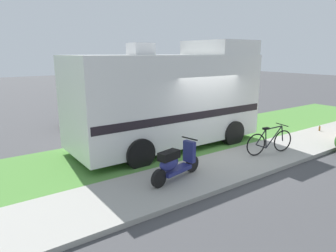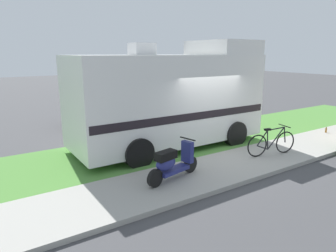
{
  "view_description": "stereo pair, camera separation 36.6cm",
  "coord_description": "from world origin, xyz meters",
  "px_view_note": "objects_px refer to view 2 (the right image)",
  "views": [
    {
      "loc": [
        -6.63,
        -6.77,
        3.21
      ],
      "look_at": [
        -1.58,
        0.3,
        1.1
      ],
      "focal_mm": 32.16,
      "sensor_mm": 36.0,
      "label": 1
    },
    {
      "loc": [
        -6.33,
        -6.98,
        3.21
      ],
      "look_at": [
        -1.58,
        0.3,
        1.1
      ],
      "focal_mm": 32.16,
      "sensor_mm": 36.0,
      "label": 2
    }
  ],
  "objects_px": {
    "scooter": "(172,163)",
    "pickup_truck_near": "(135,100)",
    "bottle_green": "(326,130)",
    "motorhome_rv": "(171,97)",
    "bicycle": "(271,143)"
  },
  "relations": [
    {
      "from": "motorhome_rv",
      "to": "bottle_green",
      "type": "xyz_separation_m",
      "value": [
        6.03,
        -2.15,
        -1.53
      ]
    },
    {
      "from": "bicycle",
      "to": "motorhome_rv",
      "type": "bearing_deg",
      "value": 125.39
    },
    {
      "from": "bicycle",
      "to": "scooter",
      "type": "bearing_deg",
      "value": 178.45
    },
    {
      "from": "bicycle",
      "to": "pickup_truck_near",
      "type": "relative_size",
      "value": 0.32
    },
    {
      "from": "scooter",
      "to": "pickup_truck_near",
      "type": "relative_size",
      "value": 0.32
    },
    {
      "from": "bicycle",
      "to": "bottle_green",
      "type": "xyz_separation_m",
      "value": [
        4.1,
        0.57,
        -0.3
      ]
    },
    {
      "from": "bottle_green",
      "to": "motorhome_rv",
      "type": "bearing_deg",
      "value": 160.41
    },
    {
      "from": "bottle_green",
      "to": "bicycle",
      "type": "bearing_deg",
      "value": -172.08
    },
    {
      "from": "scooter",
      "to": "bottle_green",
      "type": "relative_size",
      "value": 7.64
    },
    {
      "from": "scooter",
      "to": "bicycle",
      "type": "relative_size",
      "value": 0.99
    },
    {
      "from": "scooter",
      "to": "motorhome_rv",
      "type": "bearing_deg",
      "value": 56.71
    },
    {
      "from": "motorhome_rv",
      "to": "scooter",
      "type": "xyz_separation_m",
      "value": [
        -1.72,
        -2.62,
        -1.17
      ]
    },
    {
      "from": "bicycle",
      "to": "bottle_green",
      "type": "relative_size",
      "value": 7.75
    },
    {
      "from": "motorhome_rv",
      "to": "pickup_truck_near",
      "type": "relative_size",
      "value": 1.22
    },
    {
      "from": "scooter",
      "to": "bicycle",
      "type": "height_order",
      "value": "scooter"
    }
  ]
}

